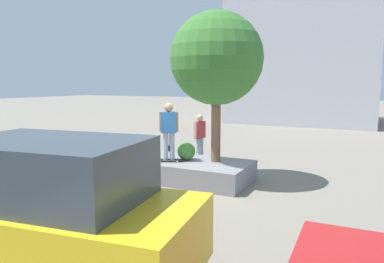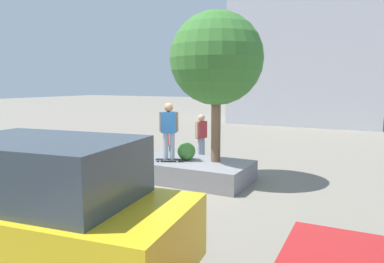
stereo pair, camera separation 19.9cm
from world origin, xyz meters
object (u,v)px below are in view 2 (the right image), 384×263
object	(u,v)px
plaza_tree	(216,59)
taxi_cab	(36,212)
skateboard	(169,160)
pedestrian_crossing	(201,133)
skateboarder	(169,127)
bystander_watching	(171,141)
planter_ledge	(192,171)

from	to	relation	value
plaza_tree	taxi_cab	xyz separation A→B (m)	(-0.00, 6.36, -2.53)
skateboard	pedestrian_crossing	distance (m)	3.35
skateboarder	bystander_watching	world-z (taller)	skateboarder
skateboarder	taxi_cab	distance (m)	5.86
planter_ledge	skateboarder	xyz separation A→B (m)	(0.57, 0.40, 1.35)
pedestrian_crossing	bystander_watching	bearing A→B (deg)	69.37
planter_ledge	plaza_tree	xyz separation A→B (m)	(-0.66, -0.26, 3.33)
skateboard	taxi_cab	xyz separation A→B (m)	(-1.23, 5.70, 0.44)
planter_ledge	taxi_cab	world-z (taller)	taxi_cab
skateboarder	bystander_watching	distance (m)	2.31
skateboard	skateboarder	xyz separation A→B (m)	(0.00, -0.00, 0.99)
bystander_watching	pedestrian_crossing	bearing A→B (deg)	-110.63
skateboard	pedestrian_crossing	bearing A→B (deg)	-80.70
taxi_cab	bystander_watching	distance (m)	7.94
skateboarder	bystander_watching	xyz separation A→B (m)	(1.06, -1.90, -0.76)
plaza_tree	skateboard	distance (m)	3.29
planter_ledge	plaza_tree	world-z (taller)	plaza_tree
planter_ledge	taxi_cab	distance (m)	6.19
plaza_tree	bystander_watching	distance (m)	3.79
skateboarder	pedestrian_crossing	xyz separation A→B (m)	(0.54, -3.29, -0.63)
plaza_tree	pedestrian_crossing	size ratio (longest dim) A/B	2.50
skateboarder	bystander_watching	size ratio (longest dim) A/B	1.09
plaza_tree	taxi_cab	world-z (taller)	plaza_tree
taxi_cab	skateboarder	bearing A→B (deg)	-77.78
taxi_cab	bystander_watching	size ratio (longest dim) A/B	3.17
taxi_cab	pedestrian_crossing	size ratio (longest dim) A/B	2.78
bystander_watching	plaza_tree	bearing A→B (deg)	151.55
taxi_cab	pedestrian_crossing	xyz separation A→B (m)	(1.77, -8.99, -0.09)
plaza_tree	bystander_watching	bearing A→B (deg)	-28.45
skateboarder	plaza_tree	bearing A→B (deg)	-151.89
planter_ledge	plaza_tree	distance (m)	3.41
plaza_tree	taxi_cab	bearing A→B (deg)	90.00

